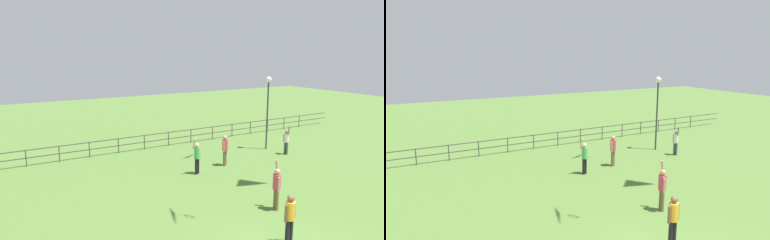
# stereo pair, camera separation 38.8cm
# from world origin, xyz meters

# --- Properties ---
(lamppost) EXTENTS (0.36, 0.36, 4.66)m
(lamppost) POSITION_xyz_m (7.92, 10.17, 3.37)
(lamppost) COLOR #38383D
(lamppost) RESTS_ON ground_plane
(person_1) EXTENTS (0.51, 0.32, 1.71)m
(person_1) POSITION_xyz_m (0.89, 1.13, 0.98)
(person_1) COLOR black
(person_1) RESTS_ON ground_plane
(person_2) EXTENTS (0.28, 0.46, 1.77)m
(person_2) POSITION_xyz_m (8.18, 8.68, 0.89)
(person_2) COLOR #3F4C47
(person_2) RESTS_ON ground_plane
(person_3) EXTENTS (0.44, 0.33, 1.70)m
(person_3) POSITION_xyz_m (3.70, 8.76, 0.98)
(person_3) COLOR brown
(person_3) RESTS_ON ground_plane
(person_4) EXTENTS (0.52, 0.32, 1.92)m
(person_4) POSITION_xyz_m (1.68, 8.37, 0.96)
(person_4) COLOR black
(person_4) RESTS_ON ground_plane
(person_5) EXTENTS (0.38, 0.49, 1.99)m
(person_5) POSITION_xyz_m (2.31, 3.26, 1.00)
(person_5) COLOR brown
(person_5) RESTS_ON ground_plane
(waterfront_railing) EXTENTS (36.02, 0.06, 0.95)m
(waterfront_railing) POSITION_xyz_m (-0.42, 14.00, 0.63)
(waterfront_railing) COLOR #4C4742
(waterfront_railing) RESTS_ON ground_plane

